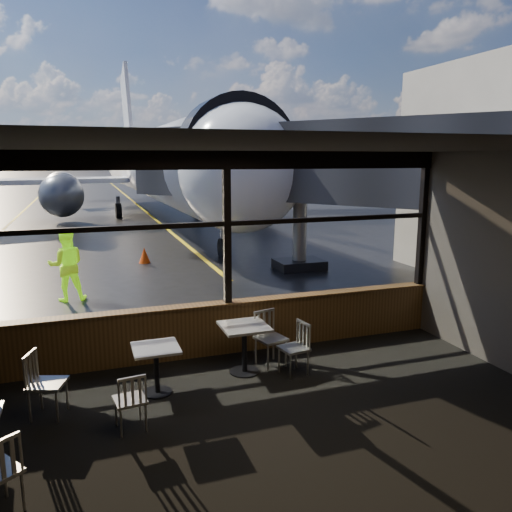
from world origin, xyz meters
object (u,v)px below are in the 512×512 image
jet_bridge (294,195)px  ground_crew (66,265)px  chair_near_e (294,349)px  chair_near_n (271,339)px  cafe_table_mid (157,370)px  cafe_table_near (244,349)px  airliner (159,117)px  chair_mid_s (130,400)px  chair_mid_w (47,385)px  cone_nose (144,255)px

jet_bridge → ground_crew: 6.59m
chair_near_e → chair_near_n: (-0.22, 0.43, 0.03)m
cafe_table_mid → chair_near_n: bearing=11.5°
cafe_table_near → chair_near_e: chair_near_e is taller
jet_bridge → cafe_table_near: 7.60m
airliner → jet_bridge: (1.60, -15.30, -3.30)m
airliner → chair_mid_s: 23.77m
chair_mid_s → chair_mid_w: bearing=137.6°
jet_bridge → cafe_table_mid: bearing=-126.9°
jet_bridge → chair_mid_s: 9.54m
ground_crew → chair_near_n: bearing=119.4°
airliner → ground_crew: bearing=-107.4°
cafe_table_mid → ground_crew: (-1.33, 5.64, 0.51)m
chair_near_e → chair_near_n: bearing=16.6°
cone_nose → chair_near_n: bearing=-83.8°
airliner → chair_near_e: (-1.28, -22.02, -5.19)m
cafe_table_near → cone_nose: cafe_table_near is taller
chair_mid_s → cone_nose: chair_mid_s is taller
airliner → chair_near_e: size_ratio=43.06×
ground_crew → airliner: bearing=-108.6°
chair_near_e → chair_mid_w: chair_mid_w is taller
cafe_table_mid → chair_mid_w: 1.47m
chair_near_n → airliner: bearing=-107.7°
chair_near_n → chair_mid_w: bearing=-3.9°
cafe_table_near → chair_near_e: (0.71, -0.31, 0.03)m
airliner → chair_mid_w: size_ratio=40.38×
cafe_table_near → chair_near_n: size_ratio=0.86×
chair_near_e → chair_mid_w: 3.59m
airliner → jet_bridge: size_ratio=3.45×
cafe_table_mid → chair_near_e: (2.14, -0.04, 0.07)m
chair_near_n → chair_mid_s: 2.70m
chair_near_n → cone_nose: bearing=-97.5°
chair_mid_w → chair_near_e: bearing=111.1°
airliner → chair_mid_w: bearing=-103.6°
chair_near_e → cafe_table_near: bearing=56.1°
chair_mid_s → chair_mid_w: (-1.00, 0.69, 0.06)m
ground_crew → chair_near_e: bearing=119.0°
cafe_table_near → ground_crew: size_ratio=0.46×
cafe_table_mid → chair_mid_s: 1.00m
cafe_table_mid → chair_mid_s: chair_mid_s is taller
ground_crew → cone_nose: (2.26, 3.84, -0.61)m
cone_nose → cafe_table_near: bearing=-87.0°
chair_near_e → chair_near_n: 0.48m
cafe_table_near → airliner: bearing=84.8°
jet_bridge → chair_near_e: (-2.88, -6.72, -1.90)m
airliner → cafe_table_near: airliner is taller
airliner → chair_near_n: bearing=-95.1°
airliner → cone_nose: airliner is taller
chair_near_e → cone_nose: bearing=-3.3°
chair_near_n → cone_nose: 9.15m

